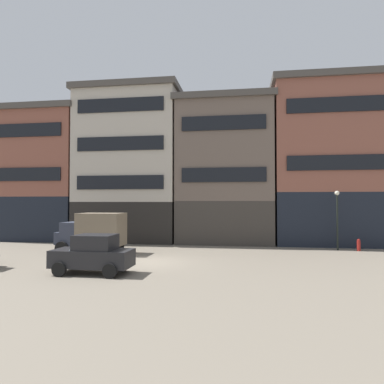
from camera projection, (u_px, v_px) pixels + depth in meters
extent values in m
plane|color=slate|center=(149.00, 262.00, 19.04)|extent=(120.00, 120.00, 0.00)
cube|color=black|center=(45.00, 218.00, 31.31)|extent=(7.75, 6.08, 3.78)
cube|color=brown|center=(45.00, 157.00, 31.46)|extent=(7.75, 6.08, 7.36)
cube|color=#47423D|center=(46.00, 115.00, 31.56)|extent=(8.25, 6.58, 0.50)
cube|color=black|center=(24.00, 174.00, 28.34)|extent=(6.51, 0.12, 1.10)
cube|color=black|center=(24.00, 130.00, 28.44)|extent=(6.51, 0.12, 1.10)
cube|color=black|center=(132.00, 221.00, 30.10)|extent=(8.51, 6.08, 3.34)
cube|color=#B7AD9E|center=(132.00, 149.00, 30.27)|extent=(8.51, 6.08, 9.29)
cube|color=#47423D|center=(132.00, 95.00, 30.40)|extent=(9.01, 6.58, 0.50)
cube|color=black|center=(120.00, 182.00, 27.12)|extent=(7.15, 0.12, 1.10)
cube|color=black|center=(120.00, 144.00, 27.20)|extent=(7.15, 0.12, 1.10)
cube|color=black|center=(120.00, 105.00, 27.29)|extent=(7.15, 0.12, 1.10)
cube|color=#38332D|center=(225.00, 221.00, 28.91)|extent=(7.64, 6.08, 3.41)
cube|color=#66564C|center=(225.00, 154.00, 29.06)|extent=(7.64, 6.08, 7.94)
cube|color=#47423D|center=(225.00, 105.00, 29.17)|extent=(8.14, 6.58, 0.50)
cube|color=black|center=(223.00, 175.00, 25.94)|extent=(6.42, 0.12, 1.10)
cube|color=black|center=(223.00, 123.00, 26.05)|extent=(6.42, 0.12, 1.10)
cube|color=black|center=(330.00, 218.00, 27.70)|extent=(8.96, 6.08, 4.08)
cube|color=brown|center=(329.00, 141.00, 27.86)|extent=(8.96, 6.08, 8.49)
cube|color=#47423D|center=(329.00, 86.00, 27.98)|extent=(9.46, 6.58, 0.50)
cube|color=black|center=(340.00, 162.00, 24.74)|extent=(7.52, 0.12, 1.10)
cube|color=black|center=(340.00, 104.00, 24.85)|extent=(7.52, 0.12, 1.10)
cube|color=#333847|center=(76.00, 233.00, 22.53)|extent=(1.44, 1.73, 1.50)
cube|color=#333847|center=(66.00, 238.00, 22.64)|extent=(0.93, 1.47, 0.80)
cube|color=#756651|center=(102.00, 229.00, 22.24)|extent=(2.84, 1.97, 2.10)
cube|color=silver|center=(70.00, 230.00, 22.61)|extent=(0.22, 1.36, 0.64)
cylinder|color=black|center=(62.00, 248.00, 21.65)|extent=(0.85, 0.24, 0.84)
cylinder|color=black|center=(77.00, 244.00, 23.52)|extent=(0.85, 0.24, 0.84)
cylinder|color=black|center=(106.00, 249.00, 21.14)|extent=(0.85, 0.24, 0.84)
cylinder|color=black|center=(118.00, 245.00, 23.02)|extent=(0.85, 0.24, 0.84)
cube|color=black|center=(93.00, 258.00, 16.04)|extent=(3.71, 1.62, 0.80)
cube|color=black|center=(96.00, 242.00, 16.04)|extent=(1.81, 1.45, 0.70)
cube|color=silver|center=(79.00, 245.00, 16.17)|extent=(0.34, 1.31, 0.56)
cylinder|color=black|center=(59.00, 269.00, 15.38)|extent=(0.66, 0.18, 0.66)
cylinder|color=black|center=(77.00, 263.00, 17.04)|extent=(0.66, 0.18, 0.66)
cylinder|color=black|center=(110.00, 271.00, 15.02)|extent=(0.66, 0.18, 0.66)
cylinder|color=black|center=(123.00, 264.00, 16.68)|extent=(0.66, 0.18, 0.66)
cylinder|color=black|center=(337.00, 223.00, 23.72)|extent=(0.12, 0.12, 3.80)
sphere|color=silver|center=(337.00, 193.00, 23.77)|extent=(0.32, 0.32, 0.32)
cylinder|color=maroon|center=(359.00, 246.00, 23.32)|extent=(0.24, 0.24, 0.70)
sphere|color=maroon|center=(359.00, 240.00, 23.33)|extent=(0.22, 0.22, 0.22)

